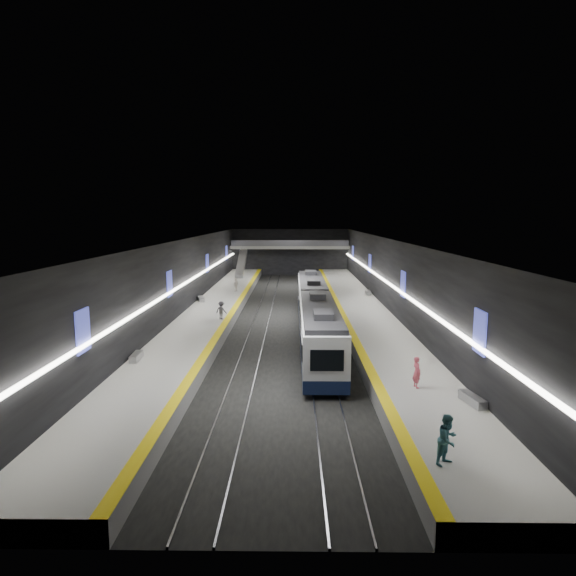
{
  "coord_description": "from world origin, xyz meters",
  "views": [
    {
      "loc": [
        0.67,
        -48.4,
        10.2
      ],
      "look_at": [
        0.02,
        5.01,
        2.2
      ],
      "focal_mm": 30.0,
      "sensor_mm": 36.0,
      "label": 1
    }
  ],
  "objects_px": {
    "passenger_right_a": "(417,372)",
    "passenger_left_a": "(236,285)",
    "escalator": "(241,264)",
    "bench_right_far": "(368,293)",
    "passenger_left_b": "(221,311)",
    "passenger_right_b": "(448,440)",
    "bench_right_near": "(472,400)",
    "bench_left_far": "(201,299)",
    "bench_left_near": "(136,357)",
    "train": "(315,310)"
  },
  "relations": [
    {
      "from": "bench_right_far",
      "to": "passenger_right_a",
      "type": "relative_size",
      "value": 1.06
    },
    {
      "from": "train",
      "to": "passenger_left_b",
      "type": "distance_m",
      "value": 8.52
    },
    {
      "from": "passenger_right_b",
      "to": "bench_left_near",
      "type": "bearing_deg",
      "value": 101.3
    },
    {
      "from": "bench_right_near",
      "to": "passenger_right_b",
      "type": "relative_size",
      "value": 0.96
    },
    {
      "from": "bench_right_far",
      "to": "passenger_right_b",
      "type": "distance_m",
      "value": 39.61
    },
    {
      "from": "bench_left_far",
      "to": "passenger_right_a",
      "type": "bearing_deg",
      "value": -77.07
    },
    {
      "from": "train",
      "to": "bench_left_near",
      "type": "height_order",
      "value": "train"
    },
    {
      "from": "bench_right_far",
      "to": "passenger_right_b",
      "type": "bearing_deg",
      "value": -93.58
    },
    {
      "from": "train",
      "to": "passenger_left_a",
      "type": "height_order",
      "value": "train"
    },
    {
      "from": "bench_left_near",
      "to": "passenger_right_a",
      "type": "relative_size",
      "value": 1.03
    },
    {
      "from": "passenger_left_b",
      "to": "bench_right_near",
      "type": "bearing_deg",
      "value": 152.32
    },
    {
      "from": "escalator",
      "to": "passenger_left_a",
      "type": "distance_m",
      "value": 16.08
    },
    {
      "from": "passenger_right_a",
      "to": "passenger_left_b",
      "type": "height_order",
      "value": "passenger_right_a"
    },
    {
      "from": "train",
      "to": "bench_left_far",
      "type": "bearing_deg",
      "value": 137.29
    },
    {
      "from": "passenger_right_a",
      "to": "passenger_right_b",
      "type": "distance_m",
      "value": 8.19
    },
    {
      "from": "bench_right_far",
      "to": "passenger_left_a",
      "type": "xyz_separation_m",
      "value": [
        -15.94,
        2.02,
        0.62
      ]
    },
    {
      "from": "bench_right_far",
      "to": "bench_left_far",
      "type": "bearing_deg",
      "value": -165.03
    },
    {
      "from": "passenger_right_a",
      "to": "bench_right_far",
      "type": "bearing_deg",
      "value": -17.1
    },
    {
      "from": "bench_right_near",
      "to": "passenger_left_a",
      "type": "bearing_deg",
      "value": 102.32
    },
    {
      "from": "passenger_right_a",
      "to": "passenger_right_b",
      "type": "height_order",
      "value": "passenger_right_b"
    },
    {
      "from": "escalator",
      "to": "passenger_right_b",
      "type": "height_order",
      "value": "escalator"
    },
    {
      "from": "bench_right_far",
      "to": "bench_left_near",
      "type": "bearing_deg",
      "value": -124.76
    },
    {
      "from": "passenger_left_a",
      "to": "train",
      "type": "bearing_deg",
      "value": 47.84
    },
    {
      "from": "bench_left_near",
      "to": "passenger_right_a",
      "type": "distance_m",
      "value": 17.51
    },
    {
      "from": "train",
      "to": "passenger_right_b",
      "type": "height_order",
      "value": "train"
    },
    {
      "from": "passenger_left_a",
      "to": "passenger_right_a",
      "type": "bearing_deg",
      "value": 43.64
    },
    {
      "from": "escalator",
      "to": "bench_left_far",
      "type": "distance_m",
      "value": 22.93
    },
    {
      "from": "bench_left_near",
      "to": "passenger_right_a",
      "type": "xyz_separation_m",
      "value": [
        16.81,
        -4.87,
        0.64
      ]
    },
    {
      "from": "bench_right_far",
      "to": "passenger_left_b",
      "type": "distance_m",
      "value": 20.85
    },
    {
      "from": "bench_left_near",
      "to": "passenger_right_b",
      "type": "bearing_deg",
      "value": -42.5
    },
    {
      "from": "train",
      "to": "bench_right_far",
      "type": "height_order",
      "value": "train"
    },
    {
      "from": "passenger_right_b",
      "to": "passenger_left_a",
      "type": "relative_size",
      "value": 1.15
    },
    {
      "from": "escalator",
      "to": "passenger_right_b",
      "type": "xyz_separation_m",
      "value": [
        13.9,
        -57.51,
        -0.93
      ]
    },
    {
      "from": "escalator",
      "to": "passenger_right_a",
      "type": "relative_size",
      "value": 4.69
    },
    {
      "from": "passenger_right_a",
      "to": "passenger_left_b",
      "type": "relative_size",
      "value": 1.05
    },
    {
      "from": "train",
      "to": "bench_right_far",
      "type": "relative_size",
      "value": 16.62
    },
    {
      "from": "passenger_right_b",
      "to": "bench_right_near",
      "type": "bearing_deg",
      "value": 22.73
    },
    {
      "from": "escalator",
      "to": "bench_right_near",
      "type": "relative_size",
      "value": 4.33
    },
    {
      "from": "bench_left_far",
      "to": "passenger_right_a",
      "type": "distance_m",
      "value": 31.46
    },
    {
      "from": "bench_left_far",
      "to": "passenger_left_a",
      "type": "distance_m",
      "value": 7.46
    },
    {
      "from": "escalator",
      "to": "bench_right_far",
      "type": "relative_size",
      "value": 4.43
    },
    {
      "from": "bench_right_far",
      "to": "passenger_right_a",
      "type": "xyz_separation_m",
      "value": [
        -2.19,
        -31.35,
        0.63
      ]
    },
    {
      "from": "bench_right_near",
      "to": "passenger_left_a",
      "type": "height_order",
      "value": "passenger_left_a"
    },
    {
      "from": "passenger_right_b",
      "to": "passenger_left_b",
      "type": "xyz_separation_m",
      "value": [
        -12.24,
        25.36,
        -0.15
      ]
    },
    {
      "from": "passenger_right_a",
      "to": "passenger_left_a",
      "type": "relative_size",
      "value": 1.02
    },
    {
      "from": "escalator",
      "to": "passenger_left_a",
      "type": "bearing_deg",
      "value": -86.22
    },
    {
      "from": "escalator",
      "to": "bench_right_near",
      "type": "bearing_deg",
      "value": -71.78
    },
    {
      "from": "escalator",
      "to": "passenger_left_b",
      "type": "xyz_separation_m",
      "value": [
        1.67,
        -32.15,
        -1.09
      ]
    },
    {
      "from": "train",
      "to": "passenger_right_a",
      "type": "bearing_deg",
      "value": -72.77
    },
    {
      "from": "bench_right_far",
      "to": "passenger_right_b",
      "type": "height_order",
      "value": "passenger_right_b"
    }
  ]
}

